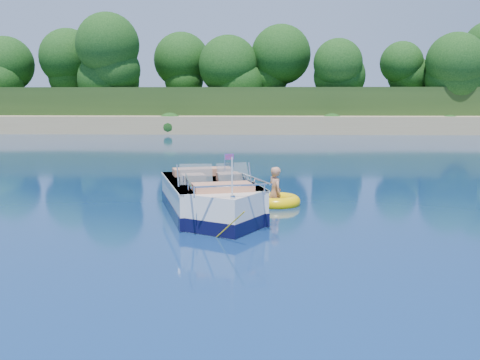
# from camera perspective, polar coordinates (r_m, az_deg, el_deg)

# --- Properties ---
(ground) EXTENTS (160.00, 160.00, 0.00)m
(ground) POSITION_cam_1_polar(r_m,az_deg,el_deg) (10.81, 0.42, -6.61)
(ground) COLOR #091E41
(ground) RESTS_ON ground
(shoreline) EXTENTS (170.00, 59.00, 6.00)m
(shoreline) POSITION_cam_1_polar(r_m,az_deg,el_deg) (74.23, 1.72, 7.04)
(shoreline) COLOR #9F885C
(shoreline) RESTS_ON ground
(treeline) EXTENTS (150.00, 7.12, 8.19)m
(treeline) POSITION_cam_1_polar(r_m,az_deg,el_deg) (51.53, 1.69, 11.50)
(treeline) COLOR #312010
(treeline) RESTS_ON ground
(motorboat) EXTENTS (2.99, 5.54, 1.90)m
(motorboat) POSITION_cam_1_polar(r_m,az_deg,el_deg) (13.17, -2.97, -2.25)
(motorboat) COLOR silver
(motorboat) RESTS_ON ground
(tow_tube) EXTENTS (1.53, 1.53, 0.35)m
(tow_tube) POSITION_cam_1_polar(r_m,az_deg,el_deg) (14.62, 3.85, -2.28)
(tow_tube) COLOR #FFCC02
(tow_tube) RESTS_ON ground
(boy) EXTENTS (0.66, 0.88, 1.58)m
(boy) POSITION_cam_1_polar(r_m,az_deg,el_deg) (14.68, 3.69, -2.60)
(boy) COLOR tan
(boy) RESTS_ON ground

